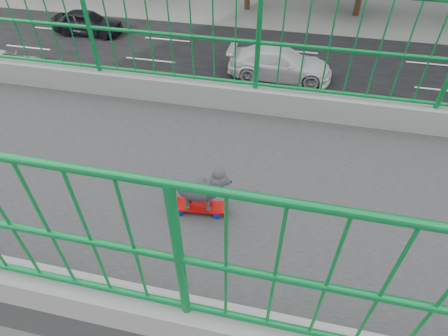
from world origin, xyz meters
The scene contains 8 objects.
road centered at (-13.00, 0.00, 0.01)m, with size 18.00×90.00×0.02m, color black.
footbridge centered at (0.00, 0.00, 5.22)m, with size 3.00×24.00×7.00m.
railing centered at (0.00, 0.00, 7.21)m, with size 3.00×24.00×1.42m.
skateboard centered at (0.35, -0.22, 7.05)m, with size 0.20×0.53×0.07m.
poodle centered at (0.35, -0.19, 7.29)m, with size 0.24×0.50×0.42m.
car_2 centered at (-12.40, -14.79, 0.67)m, with size 2.22×4.82×1.34m, color #9D9DA2.
car_3 centered at (-15.60, -0.50, 0.79)m, with size 2.21×5.44×1.58m, color silver.
car_4 centered at (-18.80, -13.31, 0.75)m, with size 1.78×4.43×1.51m, color black.
Camera 1 is at (2.41, 0.46, 9.47)m, focal length 29.02 mm.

